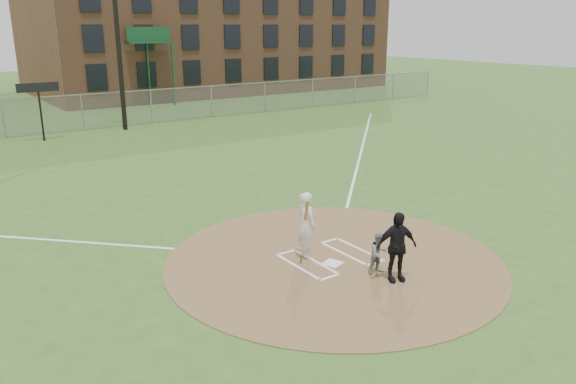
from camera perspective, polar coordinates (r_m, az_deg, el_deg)
ground at (r=14.21m, az=4.64°, el=-6.93°), size 140.00×140.00×0.00m
dirt_circle at (r=14.21m, az=4.64°, el=-6.90°), size 8.40×8.40×0.02m
home_plate at (r=13.94m, az=4.56°, el=-7.25°), size 0.54×0.54×0.03m
foul_line_first at (r=26.35m, az=7.43°, el=4.06°), size 17.04×17.04×0.01m
catcher at (r=13.43m, az=9.20°, el=-6.16°), size 0.52×0.43×0.99m
umpire at (r=13.00m, az=10.97°, el=-5.47°), size 1.04×0.71×1.65m
batters_boxes at (r=14.31m, az=4.26°, el=-6.65°), size 2.08×1.88×0.01m
batter_at_plate at (r=13.96m, az=1.88°, el=-3.40°), size 0.70×0.99×1.78m
outfield_fence at (r=33.41m, az=-20.16°, el=7.60°), size 56.08×0.08×2.03m
brick_warehouse at (r=53.83m, az=-8.30°, el=18.39°), size 30.00×17.17×15.00m
light_pole at (r=32.71m, az=-17.15°, el=17.56°), size 1.20×0.30×12.22m
scoreboard_sign at (r=30.95m, az=-24.02°, el=9.11°), size 2.00×0.10×2.93m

